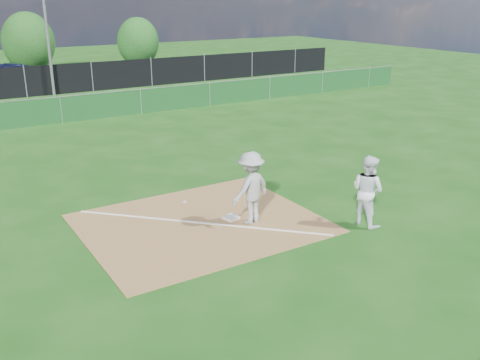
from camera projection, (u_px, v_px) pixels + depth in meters
name	position (u px, v px, depth m)	size (l,w,h in m)	color
ground	(95.00, 147.00, 21.40)	(90.00, 90.00, 0.00)	#13420E
infield_dirt	(201.00, 223.00, 14.18)	(6.00, 5.00, 0.02)	olive
foul_line	(201.00, 223.00, 14.17)	(0.08, 7.00, 0.01)	white
green_fence	(61.00, 110.00, 25.21)	(44.00, 0.05, 1.20)	#113E18
black_fence	(25.00, 82.00, 31.53)	(46.00, 0.04, 1.80)	black
parking_lot	(12.00, 86.00, 35.83)	(46.00, 9.00, 0.01)	black
light_pole	(46.00, 27.00, 31.02)	(0.16, 0.16, 8.00)	slate
first_base	(231.00, 218.00, 14.42)	(0.35, 0.35, 0.07)	silver
play_at_first	(251.00, 188.00, 13.92)	(2.79, 1.01, 1.93)	#AFAFB1
runner	(368.00, 191.00, 13.85)	(0.92, 0.72, 1.89)	white
car_mid	(21.00, 76.00, 34.87)	(1.64, 4.71, 1.55)	black
car_right	(73.00, 73.00, 37.10)	(1.74, 4.28, 1.24)	black
tree_mid	(28.00, 42.00, 40.68)	(3.90, 3.90, 4.62)	#382316
tree_right	(138.00, 42.00, 44.32)	(3.44, 3.44, 4.08)	#382316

